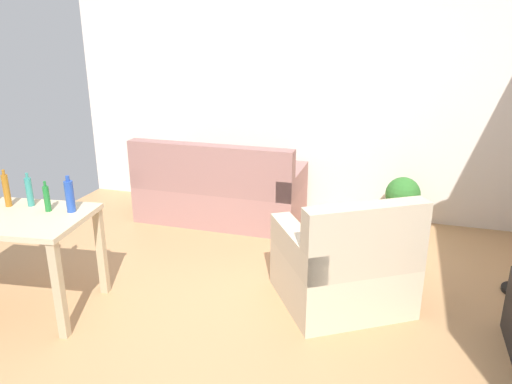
{
  "coord_description": "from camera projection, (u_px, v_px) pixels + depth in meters",
  "views": [
    {
      "loc": [
        1.21,
        -3.18,
        2.05
      ],
      "look_at": [
        0.1,
        0.5,
        0.75
      ],
      "focal_mm": 34.16,
      "sensor_mm": 36.0,
      "label": 1
    }
  ],
  "objects": [
    {
      "name": "bottle_blue",
      "position": [
        70.0,
        196.0,
        3.56
      ],
      "size": [
        0.06,
        0.06,
        0.28
      ],
      "color": "#2347A3",
      "rests_on": "desk"
    },
    {
      "name": "armchair",
      "position": [
        345.0,
        266.0,
        3.72
      ],
      "size": [
        1.21,
        1.19,
        0.92
      ],
      "rotation": [
        0.0,
        0.0,
        3.7
      ],
      "color": "beige",
      "rests_on": "ground_plane"
    },
    {
      "name": "bottle_tall",
      "position": [
        29.0,
        191.0,
        3.68
      ],
      "size": [
        0.05,
        0.05,
        0.26
      ],
      "color": "teal",
      "rests_on": "desk"
    },
    {
      "name": "bottle_green",
      "position": [
        47.0,
        198.0,
        3.57
      ],
      "size": [
        0.04,
        0.04,
        0.23
      ],
      "color": "#1E722D",
      "rests_on": "desk"
    },
    {
      "name": "bottle_amber",
      "position": [
        6.0,
        190.0,
        3.66
      ],
      "size": [
        0.05,
        0.05,
        0.29
      ],
      "color": "#9E6019",
      "rests_on": "desk"
    },
    {
      "name": "ground_plane",
      "position": [
        226.0,
        300.0,
        3.87
      ],
      "size": [
        5.2,
        4.4,
        0.02
      ],
      "primitive_type": "cube",
      "color": "tan"
    },
    {
      "name": "potted_plant",
      "position": [
        402.0,
        199.0,
        5.13
      ],
      "size": [
        0.36,
        0.36,
        0.57
      ],
      "color": "brown",
      "rests_on": "ground_plane"
    },
    {
      "name": "desk",
      "position": [
        7.0,
        228.0,
        3.58
      ],
      "size": [
        1.28,
        0.85,
        0.76
      ],
      "rotation": [
        0.0,
        0.0,
        0.13
      ],
      "color": "#C6B28E",
      "rests_on": "ground_plane"
    },
    {
      "name": "couch",
      "position": [
        220.0,
        193.0,
        5.39
      ],
      "size": [
        1.79,
        0.84,
        0.92
      ],
      "rotation": [
        0.0,
        0.0,
        3.14
      ],
      "color": "#996B66",
      "rests_on": "ground_plane"
    },
    {
      "name": "wall_rear",
      "position": [
        291.0,
        94.0,
        5.43
      ],
      "size": [
        5.2,
        0.1,
        2.7
      ],
      "primitive_type": "cube",
      "color": "silver",
      "rests_on": "ground_plane"
    }
  ]
}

